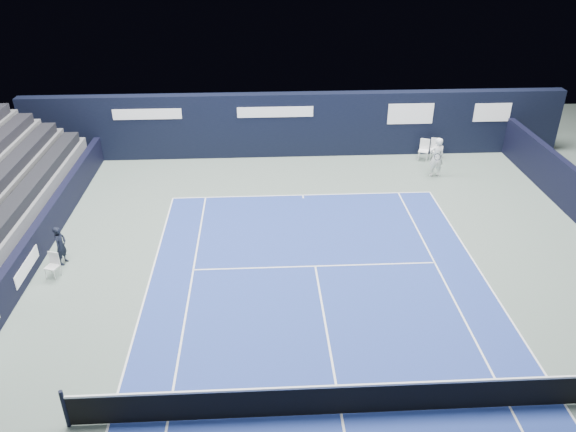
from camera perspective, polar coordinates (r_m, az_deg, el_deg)
The scene contains 11 objects.
ground at distance 15.68m, azimuth 4.39°, elevation -14.01°, with size 48.00×48.00×0.00m, color #55655C.
court_surface at distance 14.28m, azimuth 5.42°, elevation -19.39°, with size 10.97×23.77×0.01m, color navy.
folding_chair_back_a at distance 28.06m, azimuth 13.70°, elevation 6.93°, with size 0.59×0.61×1.02m.
folding_chair_back_b at distance 28.21m, azimuth 14.74°, elevation 6.73°, with size 0.57×0.56×1.05m.
line_judge_chair at distance 19.90m, azimuth -22.76°, elevation -4.45°, with size 0.49×0.48×0.87m.
line_judge at distance 20.42m, azimuth -22.09°, elevation -2.79°, with size 0.51×0.33×1.39m, color black.
court_markings at distance 14.27m, azimuth 5.42°, elevation -19.37°, with size 11.03×23.83×0.00m.
tennis_net at distance 13.91m, azimuth 5.52°, elevation -17.98°, with size 12.90×0.10×1.10m.
back_sponsor_wall at distance 27.54m, azimuth 0.81°, elevation 9.27°, with size 26.00×0.63×3.10m.
side_barrier_left at distance 19.92m, azimuth -25.47°, elevation -4.69°, with size 0.33×22.00×1.20m.
tennis_player at distance 26.21m, azimuth 14.85°, elevation 5.81°, with size 0.70×0.86×1.83m.
Camera 1 is at (-1.79, -9.47, 10.53)m, focal length 35.00 mm.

